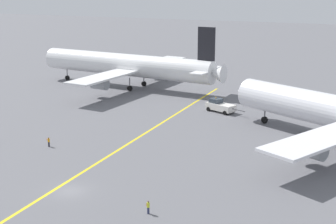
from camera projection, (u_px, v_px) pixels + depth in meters
ground_plane at (70, 191)px, 64.53m from camera, size 600.00×600.00×0.00m
taxiway_stripe at (96, 164)px, 74.27m from camera, size 3.58×119.97×0.01m
airliner_at_gate_left at (127, 65)px, 127.65m from camera, size 55.72×47.73×16.76m
pushback_tug at (220, 106)px, 104.17m from camera, size 9.43×4.81×3.02m
ground_crew_ramp_agent_by_cones at (49, 142)px, 81.89m from camera, size 0.49×0.36×1.64m
ground_crew_marshaller_foreground at (148, 207)px, 57.97m from camera, size 0.36×0.48×1.67m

